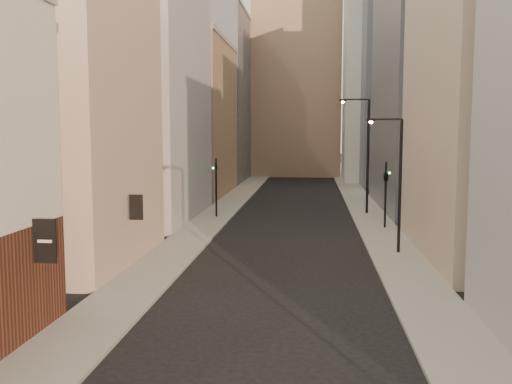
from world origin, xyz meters
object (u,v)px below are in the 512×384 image
clock_tower (297,68)px  white_tower (374,49)px  streetlamp_far (365,149)px  traffic_light_left (216,174)px  traffic_light_right (386,179)px  streetlamp_mid (397,177)px

clock_tower → white_tower: (11.00, -14.00, 0.97)m
white_tower → streetlamp_far: (-3.87, -32.15, -12.89)m
traffic_light_left → traffic_light_right: size_ratio=1.00×
white_tower → clock_tower: bearing=128.2°
streetlamp_mid → streetlamp_far: bearing=105.7°
traffic_light_left → streetlamp_far: bearing=-160.3°
clock_tower → streetlamp_mid: bearing=-83.1°
streetlamp_mid → clock_tower: bearing=111.2°
streetlamp_far → traffic_light_right: 7.73m
white_tower → traffic_light_right: bearing=-94.3°
streetlamp_mid → traffic_light_right: 8.75m
streetlamp_mid → traffic_light_right: (0.50, 8.70, -0.80)m
clock_tower → traffic_light_left: 51.61m
clock_tower → white_tower: bearing=-51.8°
traffic_light_left → traffic_light_right: (13.33, -4.18, 0.10)m
traffic_light_left → clock_tower: bearing=-91.1°
clock_tower → streetlamp_mid: size_ratio=5.61×
clock_tower → white_tower: size_ratio=1.08×
streetlamp_mid → traffic_light_right: bearing=101.0°
white_tower → traffic_light_left: (-16.32, -35.40, -14.93)m
clock_tower → streetlamp_mid: 64.08m
traffic_light_left → traffic_light_right: 13.97m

